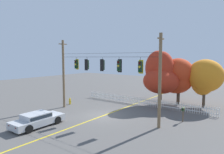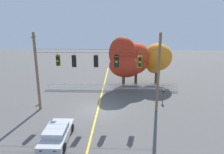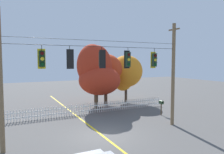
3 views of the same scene
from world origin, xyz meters
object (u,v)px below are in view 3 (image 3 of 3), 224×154
(traffic_signal_northbound_secondary, at_px, (42,59))
(traffic_signal_eastbound_side, at_px, (154,60))
(traffic_signal_southbound_primary, at_px, (70,59))
(traffic_signal_northbound_primary, at_px, (102,59))
(autumn_maple_mid, at_px, (104,74))
(roadside_mailbox, at_px, (161,103))
(autumn_oak_far_east, at_px, (125,73))
(autumn_maple_near_fence, at_px, (97,72))
(traffic_signal_westbound_side, at_px, (128,59))

(traffic_signal_northbound_secondary, relative_size, traffic_signal_eastbound_side, 0.95)
(traffic_signal_southbound_primary, height_order, traffic_signal_northbound_primary, same)
(traffic_signal_northbound_primary, distance_m, autumn_maple_mid, 10.18)
(traffic_signal_northbound_primary, xyz_separation_m, roadside_mailbox, (7.00, 2.70, -3.92))
(traffic_signal_northbound_secondary, bearing_deg, autumn_oak_far_east, 41.41)
(autumn_maple_mid, bearing_deg, autumn_maple_near_fence, -132.54)
(autumn_maple_mid, bearing_deg, traffic_signal_southbound_primary, -124.64)
(autumn_maple_near_fence, relative_size, autumn_oak_far_east, 1.18)
(traffic_signal_southbound_primary, bearing_deg, traffic_signal_northbound_primary, -0.00)
(traffic_signal_northbound_primary, distance_m, roadside_mailbox, 8.46)
(traffic_signal_southbound_primary, height_order, autumn_maple_mid, traffic_signal_southbound_primary)
(traffic_signal_eastbound_side, bearing_deg, autumn_maple_mid, 89.19)
(traffic_signal_eastbound_side, height_order, autumn_maple_mid, traffic_signal_eastbound_side)
(autumn_maple_near_fence, bearing_deg, traffic_signal_northbound_secondary, -130.51)
(traffic_signal_northbound_secondary, height_order, autumn_maple_near_fence, autumn_maple_near_fence)
(traffic_signal_westbound_side, bearing_deg, traffic_signal_eastbound_side, -0.01)
(traffic_signal_northbound_secondary, distance_m, autumn_maple_mid, 12.14)
(traffic_signal_southbound_primary, xyz_separation_m, autumn_maple_mid, (6.30, 9.12, -1.57))
(traffic_signal_northbound_primary, relative_size, autumn_maple_near_fence, 0.21)
(traffic_signal_westbound_side, height_order, autumn_maple_mid, traffic_signal_westbound_side)
(traffic_signal_northbound_secondary, xyz_separation_m, autumn_oak_far_east, (10.84, 9.55, -1.54))
(autumn_maple_mid, bearing_deg, traffic_signal_westbound_side, -104.26)
(traffic_signal_southbound_primary, relative_size, autumn_maple_mid, 0.24)
(autumn_oak_far_east, bearing_deg, traffic_signal_southbound_primary, -134.04)
(autumn_oak_far_east, xyz_separation_m, roadside_mailbox, (-0.19, -6.87, -2.38))
(traffic_signal_northbound_secondary, distance_m, traffic_signal_northbound_primary, 3.65)
(autumn_maple_near_fence, height_order, roadside_mailbox, autumn_maple_near_fence)
(traffic_signal_northbound_secondary, distance_m, autumn_maple_near_fence, 9.92)
(autumn_maple_near_fence, relative_size, autumn_maple_mid, 1.16)
(traffic_signal_northbound_secondary, relative_size, autumn_oak_far_east, 0.24)
(autumn_maple_mid, bearing_deg, traffic_signal_northbound_secondary, -130.88)
(traffic_signal_southbound_primary, bearing_deg, autumn_maple_mid, 55.36)
(traffic_signal_southbound_primary, bearing_deg, traffic_signal_westbound_side, 0.27)
(traffic_signal_eastbound_side, relative_size, autumn_maple_mid, 0.25)
(traffic_signal_southbound_primary, bearing_deg, traffic_signal_eastbound_side, 0.17)
(autumn_oak_far_east, relative_size, roadside_mailbox, 4.15)
(autumn_oak_far_east, bearing_deg, traffic_signal_northbound_primary, -126.90)
(traffic_signal_southbound_primary, relative_size, autumn_maple_near_fence, 0.21)
(autumn_maple_near_fence, bearing_deg, traffic_signal_northbound_primary, -110.09)
(autumn_maple_near_fence, bearing_deg, roadside_mailbox, -48.42)
(traffic_signal_northbound_primary, xyz_separation_m, autumn_maple_near_fence, (2.74, 7.50, -1.27))
(traffic_signal_northbound_secondary, relative_size, autumn_maple_near_fence, 0.21)
(traffic_signal_northbound_secondary, height_order, traffic_signal_westbound_side, same)
(traffic_signal_eastbound_side, xyz_separation_m, autumn_oak_far_east, (3.09, 9.55, -1.49))
(traffic_signal_northbound_secondary, xyz_separation_m, traffic_signal_westbound_side, (5.57, 0.00, -0.02))
(traffic_signal_northbound_secondary, distance_m, traffic_signal_westbound_side, 5.57)
(traffic_signal_southbound_primary, relative_size, traffic_signal_northbound_primary, 1.00)
(traffic_signal_northbound_secondary, bearing_deg, autumn_maple_mid, 49.12)
(traffic_signal_northbound_secondary, height_order, roadside_mailbox, traffic_signal_northbound_secondary)
(traffic_signal_northbound_secondary, distance_m, traffic_signal_southbound_primary, 1.58)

